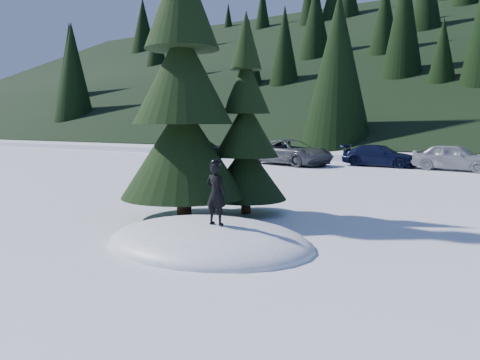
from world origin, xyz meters
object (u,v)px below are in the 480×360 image
Objects in this scene: car_2 at (291,152)px; car_0 at (204,148)px; car_3 at (380,156)px; car_4 at (454,157)px; spruce_tall at (182,88)px; child_skier at (216,194)px; spruce_short at (246,136)px; car_1 at (251,148)px.

car_0 is at bearing 91.06° from car_2.
car_4 reaches higher than car_3.
car_2 is (-5.45, 16.14, -2.55)m from spruce_tall.
child_skier is 0.29× the size of car_4.
car_2 is at bearing 113.64° from spruce_short.
spruce_short reaches higher than car_3.
spruce_tall is 18.23m from car_4.
car_4 reaches higher than car_1.
spruce_tall is 18.21m from car_3.
spruce_tall is at bearing -141.73° from car_1.
child_skier reaches higher than car_0.
car_3 is at bearing -53.11° from car_2.
car_4 is (4.07, -0.29, 0.09)m from car_3.
car_0 is (-16.48, 20.39, -0.41)m from child_skier.
car_3 is 1.03× the size of car_4.
car_2 is (-6.45, 14.74, -1.34)m from spruce_short.
child_skier is 25.91m from car_1.
spruce_short is 1.35× the size of car_0.
car_3 is (-1.59, 16.60, -1.48)m from spruce_short.
car_2 is at bearing -116.33° from car_1.
spruce_tall is at bearing -125.54° from spruce_short.
child_skier is at bearing -175.47° from car_4.
spruce_tall is 17.22m from car_2.
child_skier is 19.82m from car_2.
car_1 is 14.60m from car_4.
car_3 is 4.08m from car_4.
car_0 is 0.72× the size of car_2.
car_1 is at bearing -79.27° from car_0.
child_skier is at bearing -65.53° from spruce_short.
spruce_short is 16.14m from car_2.
spruce_short is 3.87m from child_skier.
car_0 is 17.42m from car_4.
spruce_short is 0.97× the size of car_2.
car_2 is (8.48, -2.25, 0.09)m from car_0.
child_skier is 0.28× the size of car_3.
car_0 is at bearing 94.98° from car_4.
car_1 is (-10.92, 20.13, -2.63)m from spruce_tall.
car_2 reaches higher than car_3.
car_1 is at bearing 87.67° from car_4.
spruce_short is at bearing -158.04° from car_0.
spruce_tall is 7.11× the size of child_skier.
child_skier reaches higher than car_1.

